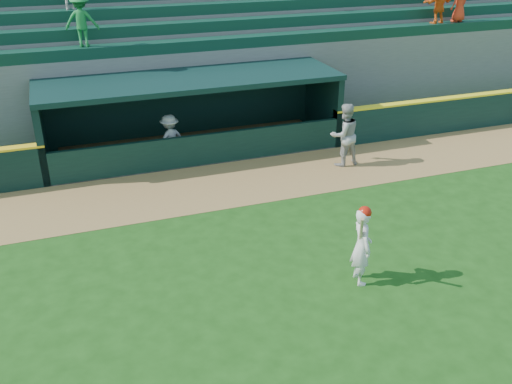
# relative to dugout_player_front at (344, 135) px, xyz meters

# --- Properties ---
(ground) EXTENTS (120.00, 120.00, 0.00)m
(ground) POSITION_rel_dugout_player_front_xyz_m (-4.08, -5.08, -0.98)
(ground) COLOR #184511
(ground) RESTS_ON ground
(warning_track) EXTENTS (40.00, 3.00, 0.01)m
(warning_track) POSITION_rel_dugout_player_front_xyz_m (-4.08, -0.18, -0.97)
(warning_track) COLOR olive
(warning_track) RESTS_ON ground
(dugout_player_front) EXTENTS (1.01, 0.82, 1.95)m
(dugout_player_front) POSITION_rel_dugout_player_front_xyz_m (0.00, 0.00, 0.00)
(dugout_player_front) COLOR #A2A29D
(dugout_player_front) RESTS_ON ground
(dugout_player_inside) EXTENTS (1.16, 0.94, 1.56)m
(dugout_player_inside) POSITION_rel_dugout_player_front_xyz_m (-4.98, 1.91, -0.20)
(dugout_player_inside) COLOR #A8A8A3
(dugout_player_inside) RESTS_ON ground
(dugout) EXTENTS (9.40, 2.80, 2.46)m
(dugout) POSITION_rel_dugout_player_front_xyz_m (-4.08, 2.93, 0.38)
(dugout) COLOR slate
(dugout) RESTS_ON ground
(stands) EXTENTS (34.50, 6.33, 7.58)m
(stands) POSITION_rel_dugout_player_front_xyz_m (-4.08, 7.49, 1.42)
(stands) COLOR slate
(stands) RESTS_ON ground
(batter_at_plate) EXTENTS (0.58, 0.78, 1.78)m
(batter_at_plate) POSITION_rel_dugout_player_front_xyz_m (-2.58, -5.74, -0.09)
(batter_at_plate) COLOR silver
(batter_at_plate) RESTS_ON ground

